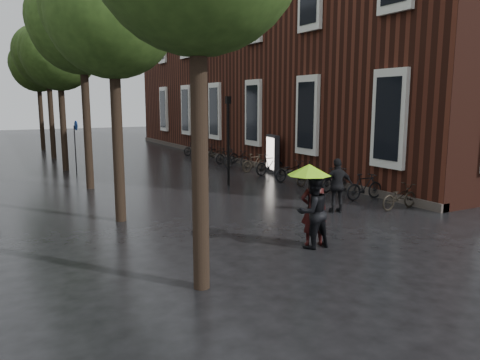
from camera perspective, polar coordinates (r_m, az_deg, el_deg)
ground at (r=10.89m, az=17.62°, el=-10.37°), size 120.00×120.00×0.00m
brick_building at (r=32.10m, az=6.12°, el=13.74°), size 10.20×33.20×12.00m
street_trees at (r=23.40m, az=-20.16°, el=15.65°), size 4.33×34.03×8.91m
person_burgundy at (r=12.00m, az=8.98°, el=-3.55°), size 0.79×0.65×1.86m
person_black at (r=11.79m, az=8.88°, el=-3.86°), size 0.89×0.70×1.83m
lime_umbrella at (r=11.72m, az=8.43°, el=1.25°), size 1.10×1.10×1.62m
pedestrian_walking at (r=15.67m, az=11.79°, el=-0.67°), size 1.14×0.73×1.80m
parked_bicycles at (r=23.70m, az=2.90°, el=1.88°), size 2.13×18.82×1.05m
ad_lightbox at (r=23.93m, az=3.98°, el=3.18°), size 0.30×1.29×1.95m
lamp_post at (r=20.16m, az=-1.44°, el=5.87°), size 0.20×0.20×3.84m
cycle_sign at (r=25.27m, az=-19.41°, el=4.79°), size 0.14×0.48×2.66m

